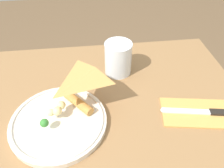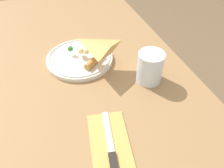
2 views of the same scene
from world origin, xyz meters
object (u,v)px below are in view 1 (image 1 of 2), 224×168
at_px(dining_table, 38,168).
at_px(butter_knife, 205,112).
at_px(plate_pizza, 59,120).
at_px(napkin_folded, 200,113).
at_px(milk_glass, 118,59).

bearing_deg(dining_table, butter_knife, -174.28).
bearing_deg(butter_knife, plate_pizza, 8.45).
xyz_separation_m(dining_table, plate_pizza, (-0.07, -0.06, 0.12)).
xyz_separation_m(plate_pizza, napkin_folded, (-0.38, 0.01, -0.01)).
height_order(dining_table, plate_pizza, plate_pizza).
height_order(napkin_folded, butter_knife, butter_knife).
bearing_deg(milk_glass, napkin_folded, 133.64).
relative_size(napkin_folded, butter_knife, 1.05).
bearing_deg(butter_knife, dining_table, 16.08).
height_order(milk_glass, napkin_folded, milk_glass).
distance_m(plate_pizza, milk_glass, 0.27).
bearing_deg(dining_table, plate_pizza, -140.72).
bearing_deg(plate_pizza, milk_glass, -132.69).
xyz_separation_m(dining_table, napkin_folded, (-0.45, -0.05, 0.11)).
bearing_deg(napkin_folded, plate_pizza, -1.66).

